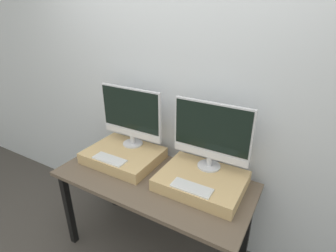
% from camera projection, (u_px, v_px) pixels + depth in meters
% --- Properties ---
extents(wall_back, '(8.00, 0.04, 2.60)m').
position_uv_depth(wall_back, '(180.00, 95.00, 2.08)').
color(wall_back, silver).
rests_on(wall_back, ground_plane).
extents(workbench, '(1.49, 0.68, 0.76)m').
position_uv_depth(workbench, '(153.00, 187.00, 2.02)').
color(workbench, brown).
rests_on(workbench, ground_plane).
extents(wooden_riser_left, '(0.59, 0.46, 0.09)m').
position_uv_depth(wooden_riser_left, '(124.00, 155.00, 2.19)').
color(wooden_riser_left, tan).
rests_on(wooden_riser_left, workbench).
extents(monitor_left, '(0.57, 0.17, 0.51)m').
position_uv_depth(monitor_left, '(131.00, 115.00, 2.17)').
color(monitor_left, silver).
rests_on(monitor_left, wooden_riser_left).
extents(keyboard_left, '(0.28, 0.11, 0.01)m').
position_uv_depth(keyboard_left, '(110.00, 159.00, 2.04)').
color(keyboard_left, silver).
rests_on(keyboard_left, wooden_riser_left).
extents(wooden_riser_right, '(0.59, 0.46, 0.09)m').
position_uv_depth(wooden_riser_right, '(201.00, 181.00, 1.87)').
color(wooden_riser_right, tan).
rests_on(wooden_riser_right, workbench).
extents(monitor_right, '(0.57, 0.17, 0.51)m').
position_uv_depth(monitor_right, '(211.00, 134.00, 1.84)').
color(monitor_right, silver).
rests_on(monitor_right, wooden_riser_right).
extents(keyboard_right, '(0.28, 0.11, 0.01)m').
position_uv_depth(keyboard_right, '(192.00, 188.00, 1.72)').
color(keyboard_right, silver).
rests_on(keyboard_right, wooden_riser_right).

